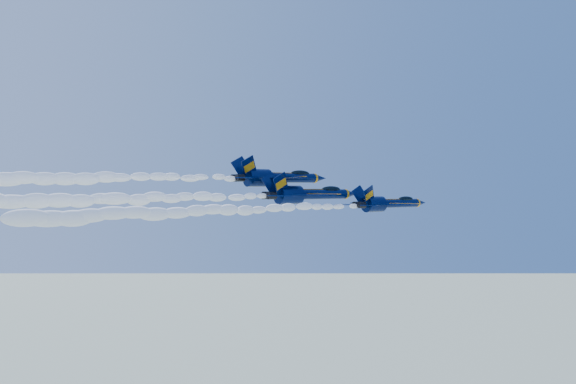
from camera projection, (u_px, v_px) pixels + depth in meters
jet_lead at (388, 203)px, 95.69m from camera, size 17.09×14.02×6.35m
smoke_trail_jet_lead at (216, 211)px, 75.97m from camera, size 52.01×2.18×1.96m
jet_second at (308, 194)px, 95.24m from camera, size 20.07×16.47×7.46m
smoke_trail_jet_second at (105, 199)px, 74.78m from camera, size 52.01×2.56×2.30m
jet_third at (277, 177)px, 98.27m from camera, size 19.95×16.37×7.41m
smoke_trail_jet_third at (74, 178)px, 77.84m from camera, size 52.01×2.54×2.29m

